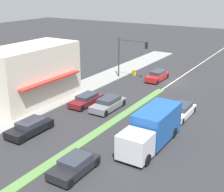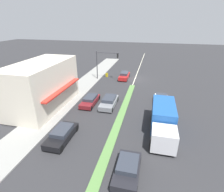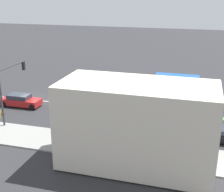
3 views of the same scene
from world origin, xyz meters
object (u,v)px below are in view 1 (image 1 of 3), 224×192
Objects in this scene: warning_aframe_sign at (134,73)px; sedan_maroon at (86,100)px; suv_black at (30,127)px; traffic_signal_main at (128,51)px; suv_grey at (108,104)px; delivery_truck at (152,128)px; hatchback_red at (157,76)px; sedan_dark at (74,165)px; van_white at (181,111)px; pedestrian at (57,90)px.

sedan_maroon is (-1.03, 13.08, 0.14)m from warning_aframe_sign.
traffic_signal_main is at bearing -86.74° from suv_black.
sedan_maroon is at bearing 2.06° from suv_grey.
suv_black is at bearing 20.92° from delivery_truck.
traffic_signal_main reaches higher than suv_black.
hatchback_red reaches higher than sedan_dark.
traffic_signal_main is at bearing -55.03° from delivery_truck.
hatchback_red is 13.10m from sedan_maroon.
hatchback_red reaches higher than van_white.
sedan_dark is at bearing 110.24° from traffic_signal_main.
sedan_dark is at bearing 100.37° from hatchback_red.
hatchback_red is at bearing -90.00° from suv_grey.
suv_black is (-1.03, 21.48, 0.17)m from warning_aframe_sign.
traffic_signal_main is 6.69× the size of warning_aframe_sign.
hatchback_red is at bearing -67.48° from delivery_truck.
suv_grey reaches higher than sedan_maroon.
pedestrian is at bearing 1.89° from suv_grey.
suv_grey is (-3.83, 12.98, 0.20)m from warning_aframe_sign.
suv_grey is 2.80m from sedan_maroon.
suv_grey is at bearing 106.46° from warning_aframe_sign.
delivery_truck is at bearing 90.00° from van_white.
sedan_maroon is 10.26m from van_white.
sedan_dark is at bearing 135.47° from pedestrian.
warning_aframe_sign is at bearing -57.99° from delivery_truck.
hatchback_red is (-3.92, -1.46, -3.24)m from traffic_signal_main.
warning_aframe_sign is at bearing -103.09° from pedestrian.
hatchback_red is 12.69m from suv_grey.
pedestrian is at bearing -17.51° from delivery_truck.
sedan_dark is (2.80, 13.55, -0.02)m from van_white.
sedan_dark is (-8.23, 24.32, 0.16)m from warning_aframe_sign.
pedestrian is 2.11× the size of warning_aframe_sign.
suv_black reaches higher than sedan_maroon.
van_white is (-7.20, -2.20, -0.03)m from suv_grey.
delivery_truck is at bearing 124.97° from traffic_signal_main.
pedestrian is (2.98, 11.46, -2.85)m from traffic_signal_main.
delivery_truck reaches higher than van_white.
suv_black is (10.00, 3.82, -0.87)m from delivery_truck.
suv_black is at bearing 46.94° from van_white.
warning_aframe_sign is 13.12m from sedan_maroon.
delivery_truck is 1.71× the size of sedan_maroon.
sedan_maroon is at bearing 77.66° from hatchback_red.
sedan_maroon is 1.14× the size of sedan_dark.
sedan_maroon is at bearing 12.98° from van_white.
sedan_dark is at bearing 67.23° from delivery_truck.
warning_aframe_sign is at bearing -93.02° from traffic_signal_main.
delivery_truck is (-14.10, 4.45, 0.41)m from pedestrian.
sedan_maroon is 1.01× the size of suv_black.
traffic_signal_main is 0.75× the size of delivery_truck.
pedestrian is 15.86m from sedan_dark.
sedan_dark is (-8.32, 22.58, -3.32)m from traffic_signal_main.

